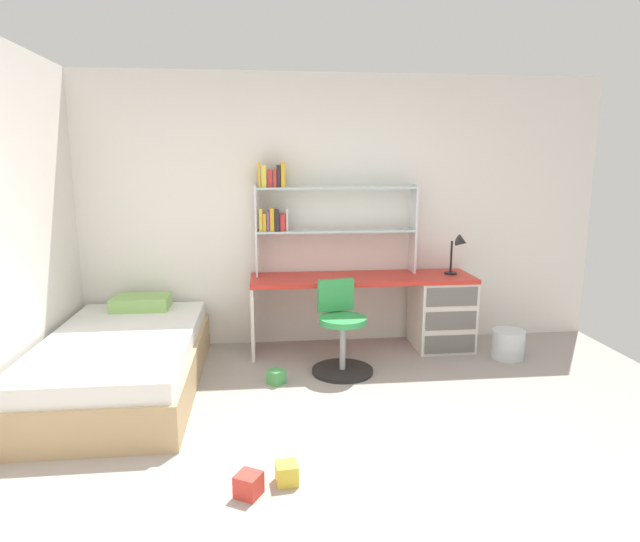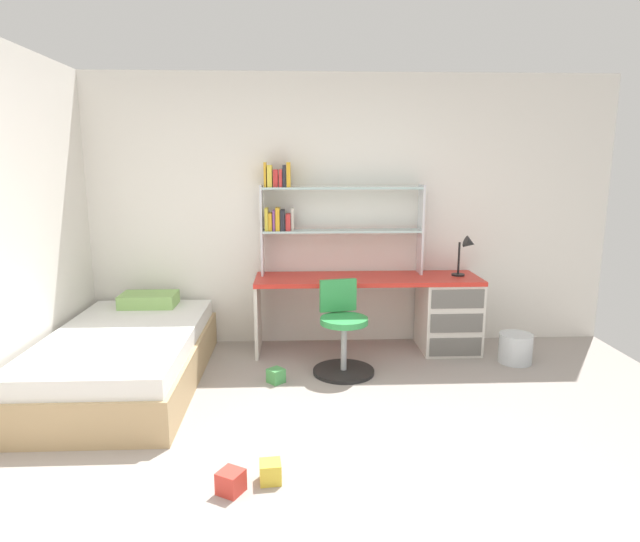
{
  "view_description": "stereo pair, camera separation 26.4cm",
  "coord_description": "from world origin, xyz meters",
  "views": [
    {
      "loc": [
        -0.56,
        -2.63,
        1.74
      ],
      "look_at": [
        -0.11,
        1.52,
        0.91
      ],
      "focal_mm": 30.26,
      "sensor_mm": 36.0,
      "label": 1
    },
    {
      "loc": [
        -0.29,
        -2.65,
        1.74
      ],
      "look_at": [
        -0.11,
        1.52,
        0.91
      ],
      "focal_mm": 30.26,
      "sensor_mm": 36.0,
      "label": 2
    }
  ],
  "objects": [
    {
      "name": "ground_plane",
      "position": [
        0.0,
        0.0,
        -0.01
      ],
      "size": [
        5.51,
        6.04,
        0.02
      ],
      "primitive_type": "cube",
      "color": "#9E938C"
    },
    {
      "name": "room_shell",
      "position": [
        -1.2,
        1.22,
        1.29
      ],
      "size": [
        5.51,
        6.04,
        2.57
      ],
      "color": "white",
      "rests_on": "ground_plane"
    },
    {
      "name": "desk",
      "position": [
        0.92,
        2.22,
        0.4
      ],
      "size": [
        2.08,
        0.56,
        0.71
      ],
      "color": "red",
      "rests_on": "ground_plane"
    },
    {
      "name": "bookshelf_hutch",
      "position": [
        -0.09,
        2.38,
        1.32
      ],
      "size": [
        1.52,
        0.22,
        1.04
      ],
      "color": "silver",
      "rests_on": "desk"
    },
    {
      "name": "desk_lamp",
      "position": [
        1.28,
        2.2,
        0.97
      ],
      "size": [
        0.2,
        0.17,
        0.38
      ],
      "color": "black",
      "rests_on": "desk"
    },
    {
      "name": "swivel_chair",
      "position": [
        0.09,
        1.68,
        0.3
      ],
      "size": [
        0.52,
        0.52,
        0.77
      ],
      "color": "black",
      "rests_on": "ground_plane"
    },
    {
      "name": "bed_platform",
      "position": [
        -1.66,
        1.5,
        0.23
      ],
      "size": [
        1.14,
        2.04,
        0.57
      ],
      "color": "tan",
      "rests_on": "ground_plane"
    },
    {
      "name": "waste_bin",
      "position": [
        1.65,
        1.84,
        0.13
      ],
      "size": [
        0.29,
        0.29,
        0.26
      ],
      "primitive_type": "cylinder",
      "color": "silver",
      "rests_on": "ground_plane"
    },
    {
      "name": "toy_block_green_0",
      "position": [
        -0.47,
        1.47,
        0.06
      ],
      "size": [
        0.16,
        0.16,
        0.12
      ],
      "primitive_type": "cube",
      "rotation": [
        0.0,
        0.0,
        0.73
      ],
      "color": "#479E51",
      "rests_on": "ground_plane"
    },
    {
      "name": "toy_block_red_1",
      "position": [
        -0.66,
        -0.01,
        0.06
      ],
      "size": [
        0.17,
        0.17,
        0.12
      ],
      "primitive_type": "cube",
      "rotation": [
        0.0,
        0.0,
        1.05
      ],
      "color": "red",
      "rests_on": "ground_plane"
    },
    {
      "name": "toy_block_yellow_2",
      "position": [
        -0.45,
        0.08,
        0.06
      ],
      "size": [
        0.13,
        0.13,
        0.12
      ],
      "primitive_type": "cube",
      "rotation": [
        0.0,
        0.0,
        1.67
      ],
      "color": "gold",
      "rests_on": "ground_plane"
    }
  ]
}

